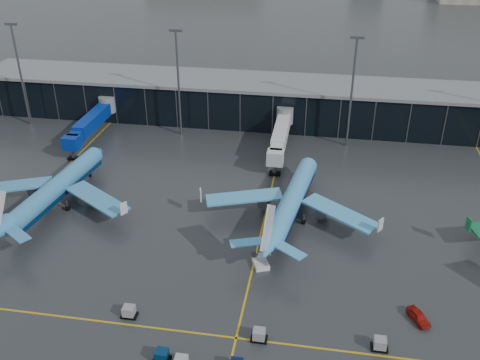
% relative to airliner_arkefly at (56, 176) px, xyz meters
% --- Properties ---
extents(ground, '(600.00, 600.00, 0.00)m').
position_rel_airliner_arkefly_xyz_m(ground, '(29.10, -13.99, -5.88)').
color(ground, '#282B2D').
rests_on(ground, ground).
extents(terminal_pier, '(142.00, 17.00, 10.70)m').
position_rel_airliner_arkefly_xyz_m(terminal_pier, '(29.10, 48.01, -0.46)').
color(terminal_pier, black).
rests_on(terminal_pier, ground).
extents(jet_bridges, '(94.00, 27.50, 7.20)m').
position_rel_airliner_arkefly_xyz_m(jet_bridges, '(-5.90, 29.00, -1.32)').
color(jet_bridges, '#595B60').
rests_on(jet_bridges, ground).
extents(flood_masts, '(203.00, 0.50, 25.50)m').
position_rel_airliner_arkefly_xyz_m(flood_masts, '(34.10, 36.01, 7.94)').
color(flood_masts, '#595B60').
rests_on(flood_masts, ground).
extents(taxi_lines, '(220.00, 120.00, 0.02)m').
position_rel_airliner_arkefly_xyz_m(taxi_lines, '(39.10, -3.38, -5.87)').
color(taxi_lines, gold).
rests_on(taxi_lines, ground).
extents(airliner_arkefly, '(37.33, 41.49, 11.75)m').
position_rel_airliner_arkefly_xyz_m(airliner_arkefly, '(0.00, 0.00, 0.00)').
color(airliner_arkefly, '#3C8DC5').
rests_on(airliner_arkefly, ground).
extents(airliner_klm_near, '(38.56, 42.44, 11.64)m').
position_rel_airliner_arkefly_xyz_m(airliner_klm_near, '(43.97, 2.74, -0.05)').
color(airliner_klm_near, '#44A3E1').
rests_on(airliner_klm_near, ground).
extents(baggage_carts, '(38.43, 10.89, 1.70)m').
position_rel_airliner_arkefly_xyz_m(baggage_carts, '(42.32, -32.57, -5.12)').
color(baggage_carts, black).
rests_on(baggage_carts, ground).
extents(mobile_airstair, '(3.25, 3.80, 3.45)m').
position_rel_airliner_arkefly_xyz_m(mobile_airstair, '(40.28, -12.82, -5.11)').
color(mobile_airstair, white).
rests_on(mobile_airstair, ground).
extents(service_van_red, '(3.40, 4.51, 1.43)m').
position_rel_airliner_arkefly_xyz_m(service_van_red, '(63.52, -21.51, -5.16)').
color(service_van_red, '#A1140C').
rests_on(service_van_red, ground).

